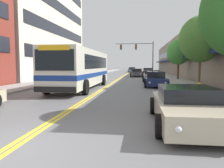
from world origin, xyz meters
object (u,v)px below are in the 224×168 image
Objects in this scene: car_navy_parked_right_end at (156,80)px; car_dark_grey_moving_lead at (137,73)px; car_silver_parked_right_far at (152,76)px; traffic_signal_mast at (140,51)px; car_champagne_parked_right_foreground at (187,107)px; fire_hydrant at (199,91)px; street_tree_right_far at (178,52)px; car_red_parked_right_mid at (148,72)px; city_bus at (82,67)px; street_tree_right_mid at (201,39)px; car_charcoal_parked_left_far at (96,73)px; car_slate_blue_moving_second at (132,70)px.

car_dark_grey_moving_lead reaches higher than car_navy_parked_right_end.
car_silver_parked_right_far is 14.73m from traffic_signal_mast.
car_champagne_parked_right_foreground is 5.40× the size of fire_hydrant.
car_champagne_parked_right_foreground is 0.95× the size of street_tree_right_far.
street_tree_right_far is at bearing -73.95° from car_red_parked_right_mid.
street_tree_right_mid is at bearing 8.15° from city_bus.
car_champagne_parked_right_foreground is at bearing -87.15° from traffic_signal_mast.
car_charcoal_parked_left_far is 8.97m from traffic_signal_mast.
car_champagne_parked_right_foreground is 12.85m from car_navy_parked_right_end.
car_dark_grey_moving_lead is (4.21, 19.46, -1.10)m from city_bus.
traffic_signal_mast is (0.40, 3.26, 3.79)m from car_dark_grey_moving_lead.
car_dark_grey_moving_lead is (-2.04, 29.74, 0.06)m from car_champagne_parked_right_foreground.
car_dark_grey_moving_lead is at bearing 93.92° from car_champagne_parked_right_foreground.
car_charcoal_parked_left_far is at bearing -152.58° from traffic_signal_mast.
car_champagne_parked_right_foreground is 1.00× the size of car_dark_grey_moving_lead.
car_slate_blue_moving_second is at bearing 94.00° from car_champagne_parked_right_foreground.
car_red_parked_right_mid is 14.75m from car_silver_parked_right_far.
street_tree_right_mid is 10.12m from street_tree_right_far.
fire_hydrant is at bearing -83.69° from traffic_signal_mast.
car_charcoal_parked_left_far reaches higher than car_champagne_parked_right_foreground.
car_charcoal_parked_left_far is 0.94× the size of car_slate_blue_moving_second.
street_tree_right_far reaches higher than car_charcoal_parked_left_far.
car_champagne_parked_right_foreground is at bearing -73.12° from car_charcoal_parked_left_far.
car_slate_blue_moving_second is (-1.61, 22.44, 0.01)m from car_dark_grey_moving_lead.
car_red_parked_right_mid is at bearing 75.20° from city_bus.
city_bus is at bearing 121.31° from car_champagne_parked_right_foreground.
traffic_signal_mast is at bearing -158.91° from car_red_parked_right_mid.
car_red_parked_right_mid is 29.15m from fire_hydrant.
city_bus is 42.00m from car_slate_blue_moving_second.
traffic_signal_mast is (-1.51, 14.15, 3.80)m from car_silver_parked_right_far.
car_silver_parked_right_far reaches higher than fire_hydrant.
car_red_parked_right_mid is at bearing 21.09° from traffic_signal_mast.
car_navy_parked_right_end reaches higher than car_champagne_parked_right_foreground.
car_red_parked_right_mid is at bearing -79.16° from car_slate_blue_moving_second.
car_champagne_parked_right_foreground is 1.04× the size of car_navy_parked_right_end.
car_champagne_parked_right_foreground is at bearing -89.59° from car_silver_parked_right_far.
car_champagne_parked_right_foreground is 1.12× the size of car_red_parked_right_mid.
car_slate_blue_moving_second is 0.96× the size of street_tree_right_far.
street_tree_right_far reaches higher than car_silver_parked_right_far.
car_slate_blue_moving_second is at bearing 86.45° from city_bus.
car_charcoal_parked_left_far is 0.98× the size of car_silver_parked_right_far.
car_red_parked_right_mid is 0.62× the size of traffic_signal_mast.
city_bus is 2.64× the size of car_red_parked_right_mid.
car_silver_parked_right_far is at bearing -90.18° from car_red_parked_right_mid.
car_slate_blue_moving_second is at bearing 96.01° from car_silver_parked_right_far.
city_bus is at bearing -102.20° from car_dark_grey_moving_lead.
car_slate_blue_moving_second is at bearing 99.80° from street_tree_right_mid.
traffic_signal_mast reaches higher than street_tree_right_mid.
car_slate_blue_moving_second reaches higher than car_navy_parked_right_end.
street_tree_right_mid reaches higher than car_slate_blue_moving_second.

